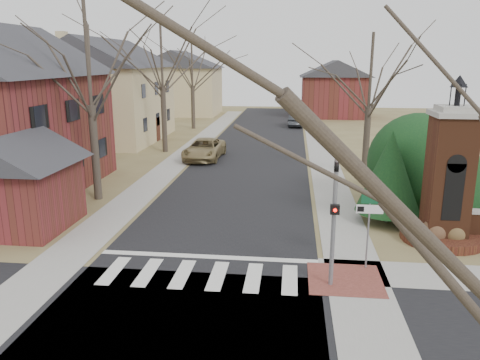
# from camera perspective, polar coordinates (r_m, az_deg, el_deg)

# --- Properties ---
(ground) EXTENTS (120.00, 120.00, 0.00)m
(ground) POSITION_cam_1_polar(r_m,az_deg,el_deg) (15.35, -5.50, -12.77)
(ground) COLOR brown
(ground) RESTS_ON ground
(main_street) EXTENTS (8.00, 70.00, 0.01)m
(main_street) POSITION_cam_1_polar(r_m,az_deg,el_deg) (36.15, 1.68, 3.25)
(main_street) COLOR black
(main_street) RESTS_ON ground
(cross_street) EXTENTS (120.00, 8.00, 0.01)m
(cross_street) POSITION_cam_1_polar(r_m,az_deg,el_deg) (12.83, -8.41, -18.79)
(cross_street) COLOR black
(cross_street) RESTS_ON ground
(crosswalk_zone) EXTENTS (8.00, 2.20, 0.02)m
(crosswalk_zone) POSITION_cam_1_polar(r_m,az_deg,el_deg) (16.05, -4.90, -11.46)
(crosswalk_zone) COLOR silver
(crosswalk_zone) RESTS_ON ground
(stop_bar) EXTENTS (8.00, 0.35, 0.02)m
(stop_bar) POSITION_cam_1_polar(r_m,az_deg,el_deg) (17.38, -3.92, -9.33)
(stop_bar) COLOR silver
(stop_bar) RESTS_ON ground
(sidewalk_right_main) EXTENTS (2.00, 60.00, 0.02)m
(sidewalk_right_main) POSITION_cam_1_polar(r_m,az_deg,el_deg) (36.09, 9.95, 3.03)
(sidewalk_right_main) COLOR gray
(sidewalk_right_main) RESTS_ON ground
(sidewalk_left) EXTENTS (2.00, 60.00, 0.02)m
(sidewalk_left) POSITION_cam_1_polar(r_m,az_deg,el_deg) (36.94, -6.39, 3.42)
(sidewalk_left) COLOR gray
(sidewalk_left) RESTS_ON ground
(curb_apron) EXTENTS (2.40, 2.40, 0.02)m
(curb_apron) POSITION_cam_1_polar(r_m,az_deg,el_deg) (16.05, 12.67, -11.76)
(curb_apron) COLOR brown
(curb_apron) RESTS_ON ground
(traffic_signal_pole) EXTENTS (0.28, 0.41, 4.50)m
(traffic_signal_pole) POSITION_cam_1_polar(r_m,az_deg,el_deg) (14.65, 11.44, -3.40)
(traffic_signal_pole) COLOR slate
(traffic_signal_pole) RESTS_ON ground
(sign_post) EXTENTS (0.90, 0.07, 2.75)m
(sign_post) POSITION_cam_1_polar(r_m,az_deg,el_deg) (16.35, 15.46, -4.12)
(sign_post) COLOR slate
(sign_post) RESTS_ON ground
(brick_gate_monument) EXTENTS (3.20, 3.20, 6.47)m
(brick_gate_monument) POSITION_cam_1_polar(r_m,az_deg,el_deg) (19.89, 23.95, -0.91)
(brick_gate_monument) COLOR #562C19
(brick_gate_monument) RESTS_ON ground
(house_stucco_left) EXTENTS (9.80, 12.80, 9.28)m
(house_stucco_left) POSITION_cam_1_polar(r_m,az_deg,el_deg) (43.63, -15.96, 10.71)
(house_stucco_left) COLOR #C6B284
(house_stucco_left) RESTS_ON ground
(garage_left) EXTENTS (4.80, 4.80, 4.29)m
(garage_left) POSITION_cam_1_polar(r_m,az_deg,el_deg) (21.73, -25.59, 0.32)
(garage_left) COLOR maroon
(garage_left) RESTS_ON ground
(house_distant_left) EXTENTS (10.80, 8.80, 8.53)m
(house_distant_left) POSITION_cam_1_polar(r_m,az_deg,el_deg) (63.20, -7.36, 11.80)
(house_distant_left) COLOR #C6B284
(house_distant_left) RESTS_ON ground
(house_distant_right) EXTENTS (8.80, 8.80, 7.30)m
(house_distant_right) POSITION_cam_1_polar(r_m,az_deg,el_deg) (61.63, 11.39, 11.02)
(house_distant_right) COLOR maroon
(house_distant_right) RESTS_ON ground
(evergreen_near) EXTENTS (2.80, 2.80, 4.10)m
(evergreen_near) POSITION_cam_1_polar(r_m,az_deg,el_deg) (21.30, 17.81, 0.97)
(evergreen_near) COLOR #473D33
(evergreen_near) RESTS_ON ground
(evergreen_mid) EXTENTS (3.40, 3.40, 4.70)m
(evergreen_mid) POSITION_cam_1_polar(r_m,az_deg,el_deg) (23.24, 25.31, 2.11)
(evergreen_mid) COLOR #473D33
(evergreen_mid) RESTS_ON ground
(evergreen_mass) EXTENTS (4.80, 4.80, 4.80)m
(evergreen_mass) POSITION_cam_1_polar(r_m,az_deg,el_deg) (24.06, 20.92, 2.44)
(evergreen_mass) COLOR black
(evergreen_mass) RESTS_ON ground
(bare_tree_0) EXTENTS (8.05, 8.05, 11.15)m
(bare_tree_0) POSITION_cam_1_polar(r_m,az_deg,el_deg) (24.47, -18.20, 15.36)
(bare_tree_0) COLOR #473D33
(bare_tree_0) RESTS_ON ground
(bare_tree_1) EXTENTS (8.40, 8.40, 11.64)m
(bare_tree_1) POSITION_cam_1_polar(r_m,az_deg,el_deg) (36.73, -9.60, 15.83)
(bare_tree_1) COLOR #473D33
(bare_tree_1) RESTS_ON ground
(bare_tree_2) EXTENTS (7.35, 7.35, 10.19)m
(bare_tree_2) POSITION_cam_1_polar(r_m,az_deg,el_deg) (49.46, -5.89, 14.37)
(bare_tree_2) COLOR #473D33
(bare_tree_2) RESTS_ON ground
(bare_tree_3) EXTENTS (7.00, 7.00, 9.70)m
(bare_tree_3) POSITION_cam_1_polar(r_m,az_deg,el_deg) (29.69, 15.73, 13.30)
(bare_tree_3) COLOR #473D33
(bare_tree_3) RESTS_ON ground
(pickup_truck) EXTENTS (2.62, 5.35, 1.46)m
(pickup_truck) POSITION_cam_1_polar(r_m,az_deg,el_deg) (34.08, -4.38, 3.77)
(pickup_truck) COLOR olive
(pickup_truck) RESTS_ON ground
(distant_car) EXTENTS (2.04, 4.52, 1.44)m
(distant_car) POSITION_cam_1_polar(r_m,az_deg,el_deg) (51.55, 7.00, 7.31)
(distant_car) COLOR #303337
(distant_car) RESTS_ON ground
(dry_shrub_left) EXTENTS (0.99, 0.99, 0.99)m
(dry_shrub_left) POSITION_cam_1_polar(r_m,az_deg,el_deg) (19.88, 22.56, -5.83)
(dry_shrub_left) COLOR brown
(dry_shrub_left) RESTS_ON ground
(dry_shrub_right) EXTENTS (0.95, 0.95, 0.95)m
(dry_shrub_right) POSITION_cam_1_polar(r_m,az_deg,el_deg) (20.11, 24.60, -5.87)
(dry_shrub_right) COLOR brown
(dry_shrub_right) RESTS_ON ground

